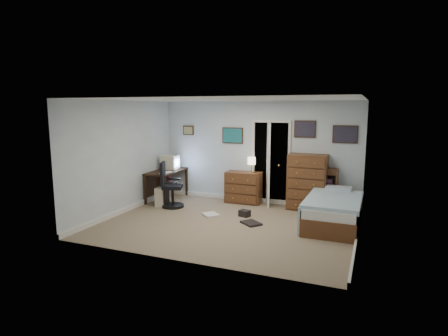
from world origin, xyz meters
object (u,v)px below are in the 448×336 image
at_px(office_chair, 170,190).
at_px(bed, 333,211).
at_px(computer_desk, 164,177).
at_px(low_dresser, 244,187).
at_px(tall_dresser, 307,182).

bearing_deg(office_chair, bed, -20.11).
bearing_deg(computer_desk, bed, -10.78).
distance_m(office_chair, low_dresser, 1.82).
bearing_deg(low_dresser, tall_dresser, -2.29).
height_order(computer_desk, low_dresser, low_dresser).
xyz_separation_m(low_dresser, bed, (2.26, -1.04, -0.08)).
bearing_deg(computer_desk, tall_dresser, 3.84).
bearing_deg(computer_desk, office_chair, -51.42).
relative_size(office_chair, tall_dresser, 0.84).
relative_size(low_dresser, tall_dresser, 0.68).
relative_size(computer_desk, bed, 0.69).
bearing_deg(bed, office_chair, -179.32).
bearing_deg(low_dresser, computer_desk, -168.76).
xyz_separation_m(computer_desk, low_dresser, (2.01, 0.45, -0.20)).
bearing_deg(tall_dresser, computer_desk, -173.68).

